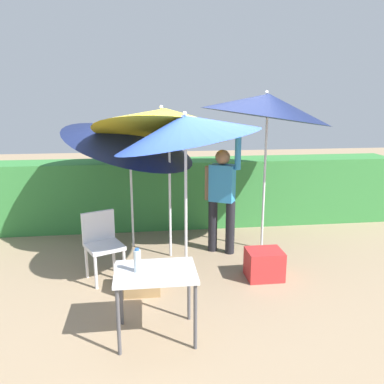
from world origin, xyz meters
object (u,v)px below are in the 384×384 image
at_px(cooler_box, 264,264).
at_px(umbrella_orange, 165,121).
at_px(person_vendor, 222,194).
at_px(umbrella_navy, 131,135).
at_px(umbrella_yellow, 267,106).
at_px(chair_plastic, 102,241).
at_px(folding_table, 156,279).
at_px(bottle_water, 137,261).
at_px(crate_cardboard, 142,278).
at_px(umbrella_rainbow, 185,128).

bearing_deg(cooler_box, umbrella_orange, 143.49).
bearing_deg(person_vendor, umbrella_navy, 161.85).
bearing_deg(umbrella_yellow, chair_plastic, -162.52).
bearing_deg(folding_table, umbrella_orange, 83.34).
xyz_separation_m(umbrella_yellow, bottle_water, (-1.92, -2.17, -1.40)).
bearing_deg(folding_table, crate_cardboard, 98.77).
xyz_separation_m(umbrella_navy, folding_table, (0.25, -2.54, -1.16)).
xyz_separation_m(umbrella_orange, crate_cardboard, (-0.39, -1.10, -1.85)).
relative_size(umbrella_yellow, umbrella_navy, 1.07).
relative_size(person_vendor, bottle_water, 7.83).
distance_m(umbrella_rainbow, crate_cardboard, 1.91).
height_order(umbrella_orange, crate_cardboard, umbrella_orange).
relative_size(chair_plastic, bottle_water, 3.71).
relative_size(umbrella_navy, person_vendor, 1.27).
xyz_separation_m(umbrella_navy, chair_plastic, (-0.40, -1.12, -1.28)).
height_order(umbrella_orange, person_vendor, umbrella_orange).
distance_m(cooler_box, bottle_water, 2.09).
relative_size(umbrella_orange, chair_plastic, 2.87).
xyz_separation_m(umbrella_rainbow, folding_table, (-0.42, -1.11, -1.37)).
height_order(umbrella_yellow, person_vendor, umbrella_yellow).
bearing_deg(umbrella_orange, umbrella_navy, 134.97).
xyz_separation_m(umbrella_yellow, umbrella_navy, (-1.99, 0.36, -0.44)).
height_order(chair_plastic, folding_table, chair_plastic).
height_order(umbrella_yellow, folding_table, umbrella_yellow).
distance_m(umbrella_rainbow, cooler_box, 2.09).
distance_m(umbrella_navy, chair_plastic, 1.74).
xyz_separation_m(chair_plastic, crate_cardboard, (0.51, -0.47, -0.33)).
bearing_deg(bottle_water, person_vendor, 59.07).
bearing_deg(crate_cardboard, umbrella_yellow, 32.96).
bearing_deg(umbrella_orange, cooler_box, -36.51).
bearing_deg(person_vendor, cooler_box, -67.99).
xyz_separation_m(cooler_box, bottle_water, (-1.64, -1.13, 0.63)).
bearing_deg(person_vendor, folding_table, -117.26).
distance_m(umbrella_orange, cooler_box, 2.39).
distance_m(umbrella_yellow, bottle_water, 3.21).
height_order(umbrella_navy, bottle_water, umbrella_navy).
relative_size(person_vendor, cooler_box, 4.01).
height_order(umbrella_rainbow, umbrella_orange, umbrella_orange).
bearing_deg(crate_cardboard, umbrella_rainbow, 15.93).
relative_size(person_vendor, crate_cardboard, 4.28).
bearing_deg(chair_plastic, bottle_water, -71.23).
bearing_deg(bottle_water, cooler_box, 34.44).
bearing_deg(umbrella_rainbow, cooler_box, 1.44).
bearing_deg(crate_cardboard, bottle_water, -91.58).
distance_m(umbrella_yellow, folding_table, 3.21).
xyz_separation_m(umbrella_rainbow, person_vendor, (0.66, 0.99, -1.07)).
bearing_deg(umbrella_rainbow, bottle_water, -118.23).
distance_m(person_vendor, crate_cardboard, 1.85).
relative_size(umbrella_orange, folding_table, 3.20).
bearing_deg(umbrella_rainbow, folding_table, -110.72).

